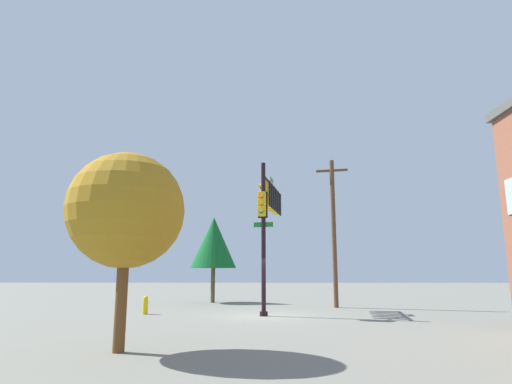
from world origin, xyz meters
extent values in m
plane|color=slate|center=(0.00, 0.00, 0.00)|extent=(120.00, 120.00, 0.00)
cylinder|color=black|center=(0.00, 0.00, 3.48)|extent=(0.20, 0.20, 6.96)
cylinder|color=black|center=(0.00, 0.00, 0.10)|extent=(0.36, 0.36, 0.20)
cylinder|color=black|center=(2.16, -0.40, 6.35)|extent=(4.34, 0.95, 0.14)
cylinder|color=black|center=(0.97, -0.18, 5.85)|extent=(1.99, 0.45, 1.07)
cube|color=yellow|center=(0.66, -0.12, 5.60)|extent=(0.38, 0.41, 1.10)
cube|color=black|center=(0.63, -0.32, 5.60)|extent=(0.44, 0.12, 1.22)
sphere|color=#FF2018|center=(0.70, 0.07, 5.94)|extent=(0.22, 0.22, 0.22)
cylinder|color=yellow|center=(0.71, 0.13, 5.99)|extent=(0.25, 0.18, 0.23)
sphere|color=#855607|center=(0.70, 0.07, 5.60)|extent=(0.22, 0.22, 0.22)
cylinder|color=yellow|center=(0.71, 0.13, 5.65)|extent=(0.25, 0.18, 0.23)
sphere|color=#0B621E|center=(0.70, 0.07, 5.26)|extent=(0.22, 0.22, 0.22)
cylinder|color=yellow|center=(0.71, 0.13, 5.31)|extent=(0.25, 0.18, 0.23)
cube|color=yellow|center=(1.33, -0.25, 5.60)|extent=(0.39, 0.42, 1.10)
cube|color=black|center=(1.28, -0.44, 5.60)|extent=(0.44, 0.13, 1.22)
sphere|color=#FF2018|center=(1.37, -0.05, 5.94)|extent=(0.22, 0.22, 0.22)
cylinder|color=yellow|center=(1.38, 0.00, 5.99)|extent=(0.26, 0.19, 0.23)
sphere|color=#855607|center=(1.37, -0.05, 5.60)|extent=(0.22, 0.22, 0.22)
cylinder|color=yellow|center=(1.38, 0.00, 5.65)|extent=(0.26, 0.19, 0.23)
sphere|color=#0B621E|center=(1.37, -0.05, 5.26)|extent=(0.22, 0.22, 0.22)
cylinder|color=yellow|center=(1.38, 0.00, 5.31)|extent=(0.26, 0.19, 0.23)
cube|color=yellow|center=(1.99, -0.37, 5.60)|extent=(0.38, 0.41, 1.10)
cube|color=black|center=(1.95, -0.57, 5.60)|extent=(0.44, 0.12, 1.22)
sphere|color=#FF2018|center=(2.03, -0.18, 5.94)|extent=(0.22, 0.22, 0.22)
cylinder|color=yellow|center=(2.04, -0.12, 5.99)|extent=(0.25, 0.18, 0.23)
sphere|color=#855607|center=(2.03, -0.18, 5.60)|extent=(0.22, 0.22, 0.22)
cylinder|color=yellow|center=(2.04, -0.12, 5.65)|extent=(0.25, 0.18, 0.23)
sphere|color=#0B621E|center=(2.03, -0.18, 5.26)|extent=(0.22, 0.22, 0.22)
cylinder|color=yellow|center=(2.04, -0.12, 5.31)|extent=(0.25, 0.18, 0.23)
cube|color=yellow|center=(2.65, -0.50, 5.60)|extent=(0.38, 0.41, 1.10)
cube|color=black|center=(2.62, -0.69, 5.60)|extent=(0.44, 0.12, 1.22)
sphere|color=#FF2018|center=(2.69, -0.30, 5.94)|extent=(0.22, 0.22, 0.22)
cylinder|color=yellow|center=(2.70, -0.24, 5.99)|extent=(0.25, 0.18, 0.23)
sphere|color=#855607|center=(2.69, -0.30, 5.60)|extent=(0.22, 0.22, 0.22)
cylinder|color=yellow|center=(2.70, -0.24, 5.65)|extent=(0.25, 0.18, 0.23)
sphere|color=#0B621E|center=(2.69, -0.30, 5.26)|extent=(0.22, 0.22, 0.22)
cylinder|color=yellow|center=(2.70, -0.24, 5.31)|extent=(0.25, 0.18, 0.23)
cube|color=yellow|center=(3.32, -0.62, 5.60)|extent=(0.38, 0.41, 1.10)
cube|color=black|center=(3.28, -0.82, 5.60)|extent=(0.44, 0.12, 1.22)
sphere|color=#FF2018|center=(3.35, -0.43, 5.94)|extent=(0.22, 0.22, 0.22)
cylinder|color=yellow|center=(3.36, -0.37, 5.99)|extent=(0.25, 0.18, 0.23)
sphere|color=#855607|center=(3.35, -0.43, 5.60)|extent=(0.22, 0.22, 0.22)
cylinder|color=yellow|center=(3.36, -0.37, 5.65)|extent=(0.25, 0.18, 0.23)
sphere|color=#0B621E|center=(3.35, -0.43, 5.26)|extent=(0.22, 0.22, 0.22)
cylinder|color=yellow|center=(3.36, -0.37, 5.31)|extent=(0.25, 0.18, 0.23)
cube|color=yellow|center=(3.98, -0.75, 5.60)|extent=(0.39, 0.42, 1.10)
cube|color=black|center=(3.94, -0.94, 5.60)|extent=(0.44, 0.13, 1.22)
sphere|color=#FF2018|center=(4.02, -0.55, 5.94)|extent=(0.22, 0.22, 0.22)
cylinder|color=yellow|center=(4.04, -0.49, 5.99)|extent=(0.26, 0.19, 0.23)
sphere|color=#855607|center=(4.02, -0.55, 5.60)|extent=(0.22, 0.22, 0.22)
cylinder|color=yellow|center=(4.04, -0.49, 5.65)|extent=(0.26, 0.19, 0.23)
sphere|color=#0B621E|center=(4.02, -0.55, 5.26)|extent=(0.22, 0.22, 0.22)
cylinder|color=yellow|center=(4.04, -0.49, 5.31)|extent=(0.26, 0.19, 0.23)
cube|color=yellow|center=(-0.34, 0.06, 4.95)|extent=(0.41, 0.38, 1.10)
cube|color=black|center=(-0.15, 0.03, 4.95)|extent=(0.12, 0.44, 1.22)
sphere|color=#FF2018|center=(-0.54, 0.10, 5.29)|extent=(0.22, 0.22, 0.22)
cylinder|color=yellow|center=(-0.60, 0.11, 5.34)|extent=(0.18, 0.25, 0.23)
sphere|color=#855607|center=(-0.54, 0.10, 4.95)|extent=(0.22, 0.22, 0.22)
cylinder|color=yellow|center=(-0.60, 0.11, 5.00)|extent=(0.18, 0.25, 0.23)
sphere|color=#0B621E|center=(-0.54, 0.10, 4.61)|extent=(0.22, 0.22, 0.22)
cylinder|color=yellow|center=(-0.60, 0.11, 4.66)|extent=(0.18, 0.25, 0.23)
cube|color=white|center=(2.37, -0.45, 6.65)|extent=(0.93, 0.19, 0.26)
cube|color=#1E6E38|center=(2.37, -0.45, 6.65)|extent=(0.89, 0.20, 0.22)
cube|color=white|center=(0.00, 0.00, 4.05)|extent=(0.19, 0.93, 0.26)
cube|color=#1B7331|center=(0.00, 0.00, 4.05)|extent=(0.20, 0.89, 0.22)
cylinder|color=brown|center=(4.63, -3.99, 4.15)|extent=(0.26, 0.26, 8.30)
cube|color=brown|center=(4.63, -3.99, 7.70)|extent=(0.50, 1.78, 0.12)
cylinder|color=yellow|center=(0.73, 5.46, 0.33)|extent=(0.24, 0.24, 0.65)
sphere|color=yellow|center=(0.73, 5.46, 0.72)|extent=(0.22, 0.22, 0.22)
cylinder|color=#DAC703|center=(0.88, 5.46, 0.36)|extent=(0.12, 0.10, 0.10)
cylinder|color=brown|center=(8.40, 3.24, 1.09)|extent=(0.26, 0.26, 2.17)
cone|color=#125C27|center=(8.40, 3.24, 3.82)|extent=(2.96, 2.96, 3.29)
cylinder|color=brown|center=(-8.71, 3.53, 1.11)|extent=(0.29, 0.29, 2.21)
sphere|color=#A3761C|center=(-8.71, 3.53, 3.47)|extent=(2.96, 2.96, 2.96)
camera|label=1|loc=(-19.45, 0.04, 1.91)|focal=29.87mm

